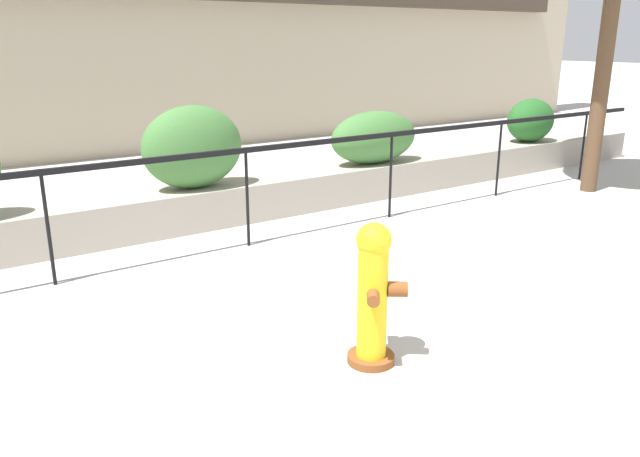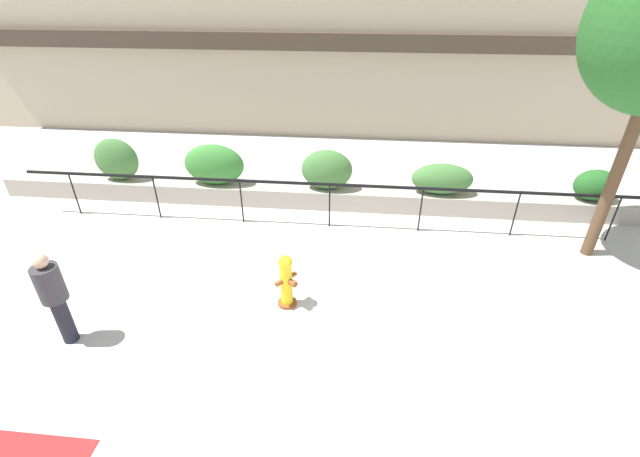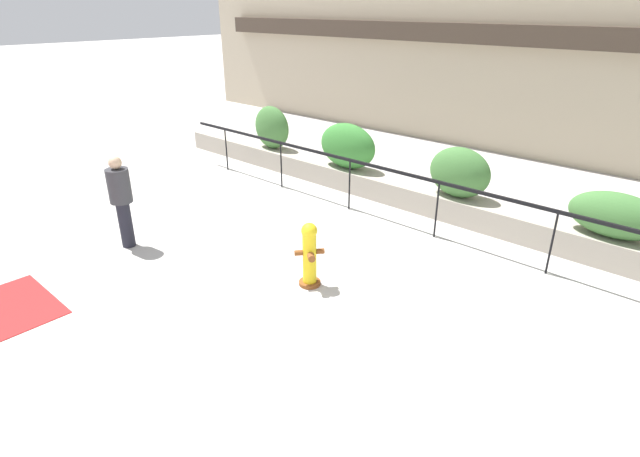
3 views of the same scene
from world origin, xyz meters
TOP-DOWN VIEW (x-y plane):
  - ground_plane at (0.00, 0.00)m, footprint 120.00×120.00m
  - building_facade at (0.00, 11.98)m, footprint 30.00×1.36m
  - planter_wall_low at (0.00, 6.00)m, footprint 18.00×0.70m
  - fence_railing_segment at (-0.00, 4.90)m, footprint 15.00×0.05m
  - hedge_bush_0 at (-5.79, 6.00)m, footprint 1.20×0.56m
  - hedge_bush_1 at (-3.12, 6.00)m, footprint 1.58×0.70m
  - hedge_bush_2 at (-0.16, 6.00)m, footprint 1.31×0.70m
  - hedge_bush_3 at (2.75, 6.00)m, footprint 1.52×0.68m
  - hedge_bush_4 at (6.42, 6.00)m, footprint 1.01×0.70m
  - fire_hydrant at (-0.55, 1.95)m, footprint 0.49×0.49m
  - pedestrian at (-4.03, 0.70)m, footprint 0.46×0.46m

SIDE VIEW (x-z plane):
  - ground_plane at x=0.00m, z-range 0.00..0.00m
  - planter_wall_low at x=0.00m, z-range 0.00..0.50m
  - fire_hydrant at x=-0.55m, z-range 0.01..1.09m
  - hedge_bush_4 at x=6.42m, z-range 0.50..1.28m
  - hedge_bush_3 at x=2.75m, z-range 0.50..1.28m
  - pedestrian at x=-4.03m, z-range 0.12..1.85m
  - hedge_bush_2 at x=-0.16m, z-range 0.50..1.53m
  - fence_railing_segment at x=0.00m, z-range 0.44..1.59m
  - hedge_bush_1 at x=-3.12m, z-range 0.50..1.58m
  - hedge_bush_0 at x=-5.79m, z-range 0.50..1.65m
  - building_facade at x=0.00m, z-range -0.01..7.99m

